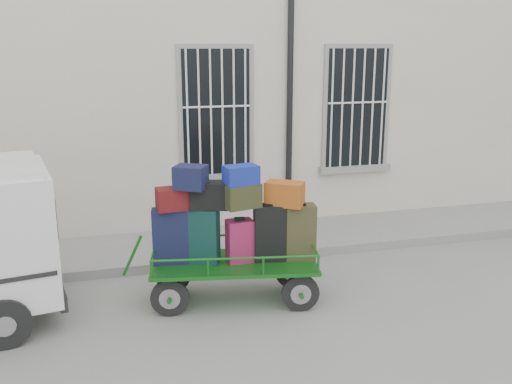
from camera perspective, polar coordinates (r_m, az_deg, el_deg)
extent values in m
plane|color=slate|center=(8.11, 3.39, -10.42)|extent=(80.00, 80.00, 0.00)
cube|color=beige|center=(12.69, -4.58, 12.62)|extent=(24.00, 5.00, 6.00)
cylinder|color=black|center=(10.44, 3.43, 11.12)|extent=(0.11, 0.11, 5.60)
cube|color=black|center=(10.20, -4.00, 7.93)|extent=(1.20, 0.08, 2.20)
cube|color=gray|center=(10.38, -3.87, 1.54)|extent=(1.45, 0.22, 0.12)
cube|color=black|center=(11.05, 10.00, 8.26)|extent=(1.20, 0.08, 2.20)
cube|color=gray|center=(11.21, 9.78, 2.35)|extent=(1.45, 0.22, 0.12)
cube|color=gray|center=(10.04, -0.64, -4.92)|extent=(24.00, 1.70, 0.15)
cylinder|color=black|center=(7.56, -8.62, -10.43)|extent=(0.50, 0.15, 0.50)
cylinder|color=gray|center=(7.56, -8.62, -10.43)|extent=(0.29, 0.14, 0.28)
cylinder|color=black|center=(8.25, -8.28, -8.20)|extent=(0.50, 0.15, 0.50)
cylinder|color=gray|center=(8.25, -8.28, -8.20)|extent=(0.29, 0.14, 0.28)
cylinder|color=black|center=(7.63, 4.47, -10.07)|extent=(0.50, 0.15, 0.50)
cylinder|color=gray|center=(7.63, 4.47, -10.07)|extent=(0.29, 0.14, 0.28)
cylinder|color=black|center=(8.32, 3.63, -7.89)|extent=(0.50, 0.15, 0.50)
cylinder|color=gray|center=(8.32, 3.63, -7.89)|extent=(0.29, 0.14, 0.28)
cube|color=#155D18|center=(7.77, -2.20, -7.12)|extent=(2.35, 1.39, 0.05)
cylinder|color=#155D18|center=(7.79, -12.27, -6.24)|extent=(0.29, 0.09, 0.56)
cube|color=black|center=(7.69, -8.44, -4.36)|extent=(0.53, 0.30, 0.75)
cube|color=black|center=(7.57, -8.55, -1.57)|extent=(0.22, 0.15, 0.03)
cube|color=#0C2E25|center=(7.65, -5.56, -4.38)|extent=(0.54, 0.42, 0.75)
cube|color=black|center=(7.53, -5.63, -1.59)|extent=(0.21, 0.15, 0.03)
cube|color=#7C164F|center=(7.68, -1.64, -4.90)|extent=(0.36, 0.26, 0.58)
cube|color=black|center=(7.58, -1.65, -2.72)|extent=(0.16, 0.14, 0.03)
cube|color=black|center=(7.70, 1.38, -4.09)|extent=(0.45, 0.30, 0.77)
cube|color=black|center=(7.58, 1.40, -1.22)|extent=(0.19, 0.15, 0.03)
cube|color=#30351A|center=(7.78, 4.21, -3.99)|extent=(0.50, 0.33, 0.76)
cube|color=black|center=(7.66, 4.27, -1.20)|extent=(0.21, 0.16, 0.03)
cube|color=#531012|center=(7.52, -8.08, -0.65)|extent=(0.50, 0.32, 0.29)
cube|color=black|center=(7.50, -4.66, -0.33)|extent=(0.56, 0.40, 0.36)
cube|color=#2D2E17|center=(7.46, -1.53, -0.34)|extent=(0.53, 0.44, 0.32)
cube|color=maroon|center=(7.59, 2.87, -0.18)|extent=(0.58, 0.52, 0.32)
cube|color=black|center=(7.37, -6.55, 1.47)|extent=(0.50, 0.46, 0.30)
cube|color=navy|center=(7.37, -1.51, 1.72)|extent=(0.47, 0.34, 0.25)
cube|color=black|center=(7.77, -19.92, -1.38)|extent=(0.25, 1.23, 0.49)
cube|color=black|center=(8.09, -19.35, -8.38)|extent=(0.37, 1.64, 0.20)
cube|color=white|center=(8.02, -19.22, -7.00)|extent=(0.09, 0.37, 0.11)
cylinder|color=black|center=(7.35, -23.84, -11.88)|extent=(0.63, 0.30, 0.61)
cylinder|color=black|center=(8.86, -24.21, -7.40)|extent=(0.63, 0.30, 0.61)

